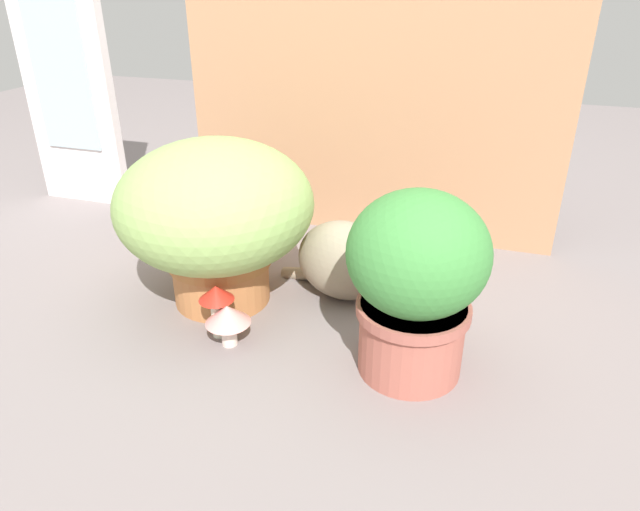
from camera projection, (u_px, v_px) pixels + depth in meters
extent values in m
plane|color=slate|center=(268.00, 311.00, 1.50)|extent=(6.00, 6.00, 0.00)
cube|color=tan|center=(370.00, 82.00, 1.75)|extent=(1.21, 0.03, 0.99)
cube|color=white|center=(67.00, 78.00, 2.03)|extent=(0.36, 0.04, 0.91)
cube|color=#ABC4CD|center=(59.00, 66.00, 1.99)|extent=(0.23, 0.01, 0.59)
cylinder|color=#B77140|center=(221.00, 276.00, 1.53)|extent=(0.25, 0.25, 0.14)
cylinder|color=#B36E3B|center=(220.00, 257.00, 1.50)|extent=(0.27, 0.27, 0.02)
ellipsoid|color=#8DB15E|center=(215.00, 204.00, 1.44)|extent=(0.50, 0.50, 0.33)
cylinder|color=#AD5C4D|center=(411.00, 337.00, 1.25)|extent=(0.23, 0.23, 0.17)
cylinder|color=#A6594D|center=(413.00, 308.00, 1.22)|extent=(0.25, 0.25, 0.02)
ellipsoid|color=#40893D|center=(418.00, 254.00, 1.16)|extent=(0.30, 0.30, 0.26)
ellipsoid|color=gray|center=(344.00, 261.00, 1.52)|extent=(0.28, 0.20, 0.22)
ellipsoid|color=#C2BA98|center=(379.00, 271.00, 1.49)|extent=(0.08, 0.11, 0.11)
sphere|color=gray|center=(386.00, 228.00, 1.43)|extent=(0.12, 0.12, 0.11)
cone|color=gray|center=(391.00, 201.00, 1.43)|extent=(0.04, 0.04, 0.04)
cone|color=gray|center=(384.00, 209.00, 1.38)|extent=(0.04, 0.04, 0.04)
cylinder|color=gray|center=(311.00, 274.00, 1.64)|extent=(0.19, 0.05, 0.07)
cylinder|color=beige|center=(229.00, 333.00, 1.36)|extent=(0.04, 0.04, 0.06)
cone|color=pink|center=(227.00, 314.00, 1.33)|extent=(0.11, 0.11, 0.05)
cylinder|color=silver|center=(218.00, 318.00, 1.38)|extent=(0.03, 0.03, 0.10)
cone|color=red|center=(216.00, 293.00, 1.35)|extent=(0.09, 0.09, 0.04)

